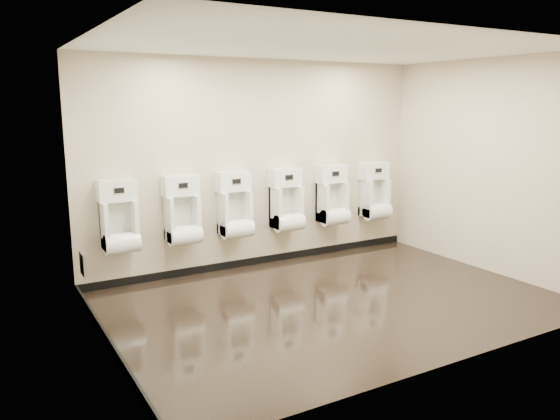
{
  "coord_description": "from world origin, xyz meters",
  "views": [
    {
      "loc": [
        -3.46,
        -4.82,
        2.22
      ],
      "look_at": [
        -0.38,
        0.55,
        1.01
      ],
      "focal_mm": 35.0,
      "sensor_mm": 36.0,
      "label": 1
    }
  ],
  "objects_px": {
    "urinal_2": "(235,210)",
    "urinal_5": "(375,195)",
    "access_panel": "(83,264)",
    "urinal_0": "(120,222)",
    "urinal_4": "(333,200)",
    "urinal_1": "(183,215)",
    "urinal_3": "(287,204)"
  },
  "relations": [
    {
      "from": "urinal_5",
      "to": "urinal_3",
      "type": "bearing_deg",
      "value": 180.0
    },
    {
      "from": "urinal_3",
      "to": "urinal_5",
      "type": "bearing_deg",
      "value": 0.0
    },
    {
      "from": "access_panel",
      "to": "urinal_4",
      "type": "height_order",
      "value": "urinal_4"
    },
    {
      "from": "urinal_3",
      "to": "urinal_4",
      "type": "height_order",
      "value": "same"
    },
    {
      "from": "urinal_1",
      "to": "urinal_2",
      "type": "xyz_separation_m",
      "value": [
        0.72,
        0.0,
        0.0
      ]
    },
    {
      "from": "urinal_4",
      "to": "urinal_5",
      "type": "distance_m",
      "value": 0.79
    },
    {
      "from": "urinal_1",
      "to": "access_panel",
      "type": "bearing_deg",
      "value": -162.88
    },
    {
      "from": "urinal_0",
      "to": "urinal_5",
      "type": "bearing_deg",
      "value": 0.0
    },
    {
      "from": "urinal_0",
      "to": "urinal_5",
      "type": "distance_m",
      "value": 3.87
    },
    {
      "from": "urinal_4",
      "to": "urinal_5",
      "type": "xyz_separation_m",
      "value": [
        0.79,
        0.0,
        0.0
      ]
    },
    {
      "from": "access_panel",
      "to": "urinal_5",
      "type": "xyz_separation_m",
      "value": [
        4.38,
        0.4,
        0.34
      ]
    },
    {
      "from": "urinal_0",
      "to": "urinal_1",
      "type": "height_order",
      "value": "same"
    },
    {
      "from": "access_panel",
      "to": "urinal_2",
      "type": "distance_m",
      "value": 2.08
    },
    {
      "from": "urinal_5",
      "to": "urinal_1",
      "type": "bearing_deg",
      "value": 180.0
    },
    {
      "from": "urinal_2",
      "to": "urinal_5",
      "type": "xyz_separation_m",
      "value": [
        2.36,
        0.0,
        0.0
      ]
    },
    {
      "from": "access_panel",
      "to": "urinal_4",
      "type": "xyz_separation_m",
      "value": [
        3.59,
        0.4,
        0.34
      ]
    },
    {
      "from": "urinal_2",
      "to": "urinal_3",
      "type": "relative_size",
      "value": 1.0
    },
    {
      "from": "urinal_4",
      "to": "access_panel",
      "type": "bearing_deg",
      "value": -173.67
    },
    {
      "from": "access_panel",
      "to": "urinal_5",
      "type": "bearing_deg",
      "value": 5.19
    },
    {
      "from": "access_panel",
      "to": "urinal_1",
      "type": "relative_size",
      "value": 0.29
    },
    {
      "from": "urinal_2",
      "to": "urinal_4",
      "type": "relative_size",
      "value": 1.0
    },
    {
      "from": "urinal_0",
      "to": "urinal_2",
      "type": "distance_m",
      "value": 1.51
    },
    {
      "from": "urinal_1",
      "to": "urinal_3",
      "type": "xyz_separation_m",
      "value": [
        1.52,
        0.0,
        0.0
      ]
    },
    {
      "from": "urinal_3",
      "to": "urinal_4",
      "type": "distance_m",
      "value": 0.78
    },
    {
      "from": "urinal_0",
      "to": "urinal_5",
      "type": "height_order",
      "value": "same"
    },
    {
      "from": "urinal_0",
      "to": "urinal_5",
      "type": "relative_size",
      "value": 1.0
    },
    {
      "from": "urinal_3",
      "to": "urinal_1",
      "type": "bearing_deg",
      "value": 180.0
    },
    {
      "from": "access_panel",
      "to": "urinal_3",
      "type": "height_order",
      "value": "urinal_3"
    },
    {
      "from": "urinal_0",
      "to": "urinal_1",
      "type": "relative_size",
      "value": 1.0
    },
    {
      "from": "access_panel",
      "to": "urinal_0",
      "type": "distance_m",
      "value": 0.73
    },
    {
      "from": "urinal_5",
      "to": "urinal_2",
      "type": "bearing_deg",
      "value": 180.0
    },
    {
      "from": "urinal_1",
      "to": "urinal_4",
      "type": "relative_size",
      "value": 1.0
    }
  ]
}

